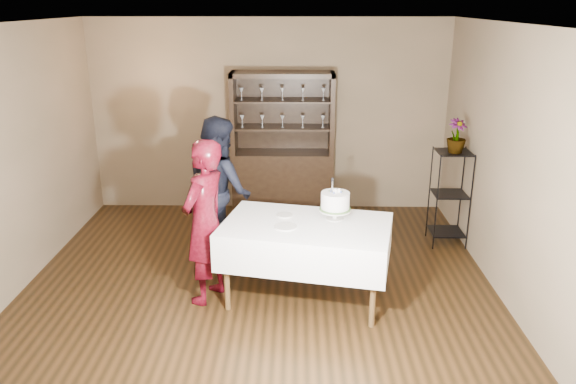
# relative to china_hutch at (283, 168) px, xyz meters

# --- Properties ---
(floor) EXTENTS (5.00, 5.00, 0.00)m
(floor) POSITION_rel_china_hutch_xyz_m (-0.20, -2.25, -0.66)
(floor) COLOR black
(floor) RESTS_ON ground
(ceiling) EXTENTS (5.00, 5.00, 0.00)m
(ceiling) POSITION_rel_china_hutch_xyz_m (-0.20, -2.25, 2.04)
(ceiling) COLOR silver
(ceiling) RESTS_ON back_wall
(back_wall) EXTENTS (5.00, 0.02, 2.70)m
(back_wall) POSITION_rel_china_hutch_xyz_m (-0.20, 0.25, 0.69)
(back_wall) COLOR brown
(back_wall) RESTS_ON floor
(wall_left) EXTENTS (0.02, 5.00, 2.70)m
(wall_left) POSITION_rel_china_hutch_xyz_m (-2.70, -2.25, 0.69)
(wall_left) COLOR brown
(wall_left) RESTS_ON floor
(wall_right) EXTENTS (0.02, 5.00, 2.70)m
(wall_right) POSITION_rel_china_hutch_xyz_m (2.30, -2.25, 0.69)
(wall_right) COLOR brown
(wall_right) RESTS_ON floor
(china_hutch) EXTENTS (1.40, 0.48, 2.00)m
(china_hutch) POSITION_rel_china_hutch_xyz_m (0.00, 0.00, 0.00)
(china_hutch) COLOR black
(china_hutch) RESTS_ON floor
(plant_etagere) EXTENTS (0.42, 0.42, 1.20)m
(plant_etagere) POSITION_rel_china_hutch_xyz_m (2.08, -1.05, -0.01)
(plant_etagere) COLOR black
(plant_etagere) RESTS_ON floor
(cake_table) EXTENTS (1.81, 1.32, 0.82)m
(cake_table) POSITION_rel_china_hutch_xyz_m (0.29, -2.47, -0.04)
(cake_table) COLOR silver
(cake_table) RESTS_ON floor
(woman) EXTENTS (0.62, 0.72, 1.67)m
(woman) POSITION_rel_china_hutch_xyz_m (-0.70, -2.49, 0.17)
(woman) COLOR black
(woman) RESTS_ON floor
(man) EXTENTS (0.99, 1.05, 1.71)m
(man) POSITION_rel_china_hutch_xyz_m (-0.68, -1.55, 0.19)
(man) COLOR black
(man) RESTS_ON floor
(cake) EXTENTS (0.35, 0.35, 0.44)m
(cake) POSITION_rel_china_hutch_xyz_m (0.58, -2.34, 0.33)
(cake) COLOR silver
(cake) RESTS_ON cake_table
(plate_near) EXTENTS (0.22, 0.22, 0.01)m
(plate_near) POSITION_rel_china_hutch_xyz_m (0.09, -2.57, 0.16)
(plate_near) COLOR silver
(plate_near) RESTS_ON cake_table
(plate_far) EXTENTS (0.20, 0.20, 0.01)m
(plate_far) POSITION_rel_china_hutch_xyz_m (0.08, -2.26, 0.16)
(plate_far) COLOR silver
(plate_far) RESTS_ON cake_table
(potted_plant) EXTENTS (0.30, 0.30, 0.40)m
(potted_plant) POSITION_rel_china_hutch_xyz_m (2.08, -1.10, 0.73)
(potted_plant) COLOR #456A32
(potted_plant) RESTS_ON plant_etagere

